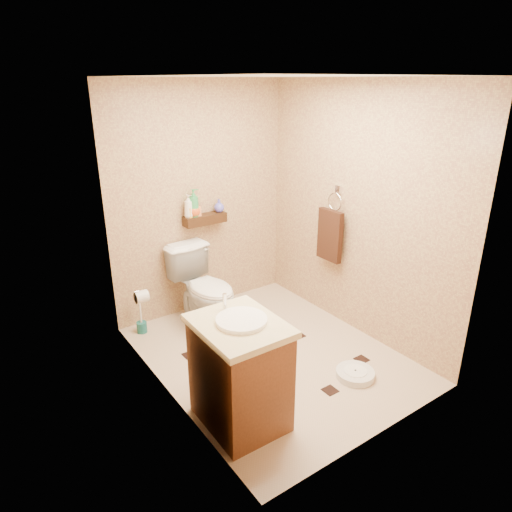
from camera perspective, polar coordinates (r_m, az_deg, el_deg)
ground at (r=4.32m, az=1.88°, el=-12.23°), size 2.50×2.50×0.00m
wall_back at (r=4.81m, az=-6.96°, el=6.87°), size 2.00×0.04×2.40m
wall_front at (r=2.96m, az=16.82°, el=-3.23°), size 2.00×0.04×2.40m
wall_left at (r=3.32m, az=-11.85°, el=-0.06°), size 0.04×2.50×2.40m
wall_right at (r=4.44m, az=12.51°, el=5.32°), size 0.04×2.50×2.40m
ceiling at (r=3.60m, az=2.36°, el=21.55°), size 2.00×2.50×0.02m
wall_shelf at (r=4.79m, az=-6.41°, el=4.60°), size 0.46×0.14×0.10m
floor_accents at (r=4.30m, az=2.39°, el=-12.37°), size 1.36×1.41×0.01m
toilet at (r=4.63m, az=-6.38°, el=-4.10°), size 0.53×0.84×0.82m
vanity at (r=3.37m, az=-2.03°, el=-14.25°), size 0.56×0.68×0.95m
bathroom_scale at (r=4.11m, az=12.28°, el=-14.19°), size 0.41×0.41×0.07m
toilet_brush at (r=4.72m, az=-14.18°, el=-7.57°), size 0.10×0.10×0.44m
towel_ring at (r=4.62m, az=9.27°, el=2.86°), size 0.12×0.30×0.76m
toilet_paper at (r=4.13m, az=-14.13°, el=-4.95°), size 0.12×0.11×0.12m
bottle_a at (r=4.66m, az=-8.44°, el=6.19°), size 0.12×0.12×0.23m
bottle_b at (r=4.68m, az=-8.33°, el=5.73°), size 0.09×0.09×0.16m
bottle_c at (r=4.70m, az=-7.78°, el=5.88°), size 0.16×0.16×0.16m
bottle_d at (r=4.68m, az=-7.80°, el=6.60°), size 0.15×0.15×0.28m
bottle_e at (r=4.71m, az=-7.41°, el=5.90°), size 0.08×0.08×0.16m
bottle_f at (r=4.84m, az=-4.64°, el=6.30°), size 0.13×0.13×0.14m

